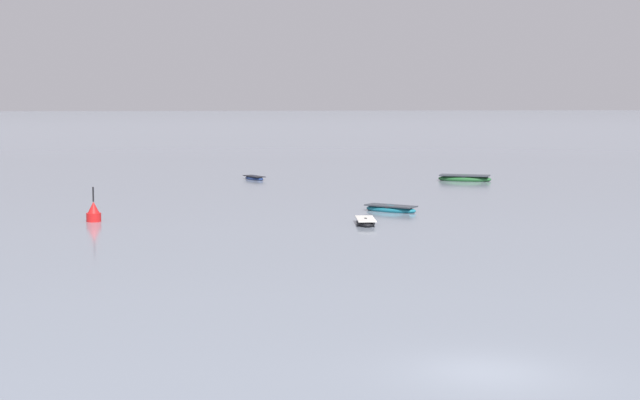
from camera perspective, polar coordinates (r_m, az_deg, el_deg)
ground_plane at (r=29.71m, az=9.20°, el=-9.45°), size 800.00×800.00×0.00m
rowboat_moored_0 at (r=92.74m, az=-3.68°, el=1.22°), size 2.18×3.00×0.45m
rowboat_moored_1 at (r=92.04m, az=8.05°, el=1.19°), size 5.01×3.24×0.75m
rowboat_moored_2 at (r=67.95m, az=3.97°, el=-0.51°), size 3.69×3.33×0.59m
rowboat_moored_3 at (r=61.32m, az=2.55°, el=-1.23°), size 1.26×3.27×0.51m
channel_buoy at (r=64.02m, az=-12.49°, el=-0.77°), size 0.90×0.90×2.30m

